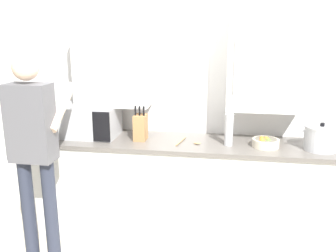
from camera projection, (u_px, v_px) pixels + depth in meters
back_wall_tiled at (189, 89)px, 3.52m from camera, size 4.40×0.44×2.52m
counter_unit at (184, 187)px, 3.46m from camera, size 2.92×0.62×0.91m
microwave_oven at (85, 121)px, 3.49m from camera, size 0.71×0.79×0.30m
wooden_spoon at (188, 142)px, 3.29m from camera, size 0.22×0.25×0.02m
fruit_bowl at (266, 142)px, 3.17m from camera, size 0.23×0.23×0.09m
stock_pot at (321, 138)px, 3.08m from camera, size 0.38×0.28×0.24m
knife_block at (141, 127)px, 3.36m from camera, size 0.11×0.15×0.32m
thermos_flask at (229, 130)px, 3.20m from camera, size 0.08×0.08×0.28m
person_figure at (33, 143)px, 2.89m from camera, size 0.46×0.49×1.73m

